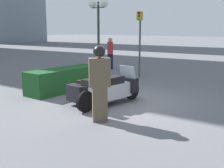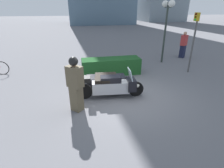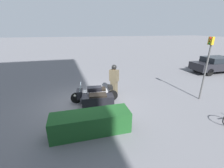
{
  "view_description": "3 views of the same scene",
  "coord_description": "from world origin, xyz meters",
  "px_view_note": "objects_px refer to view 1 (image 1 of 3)",
  "views": [
    {
      "loc": [
        -7.0,
        -5.17,
        2.27
      ],
      "look_at": [
        -0.89,
        -0.39,
        0.75
      ],
      "focal_mm": 45.0,
      "sensor_mm": 36.0,
      "label": 1
    },
    {
      "loc": [
        -1.74,
        -6.13,
        3.27
      ],
      "look_at": [
        -0.59,
        -0.64,
        0.82
      ],
      "focal_mm": 28.0,
      "sensor_mm": 36.0,
      "label": 2
    },
    {
      "loc": [
        0.51,
        7.56,
        3.86
      ],
      "look_at": [
        -1.45,
        0.24,
        1.07
      ],
      "focal_mm": 24.0,
      "sensor_mm": 36.0,
      "label": 3
    }
  ],
  "objects_px": {
    "hedge_bush_curbside": "(65,79)",
    "twin_lamp_post": "(98,15)",
    "police_motorcycle": "(103,89)",
    "officer_rider": "(100,82)",
    "pedestrian_bystander": "(110,53)",
    "traffic_light_near": "(140,34)"
  },
  "relations": [
    {
      "from": "traffic_light_near",
      "to": "twin_lamp_post",
      "type": "bearing_deg",
      "value": -78.11
    },
    {
      "from": "twin_lamp_post",
      "to": "traffic_light_near",
      "type": "relative_size",
      "value": 1.2
    },
    {
      "from": "pedestrian_bystander",
      "to": "police_motorcycle",
      "type": "bearing_deg",
      "value": 91.33
    },
    {
      "from": "twin_lamp_post",
      "to": "traffic_light_near",
      "type": "distance_m",
      "value": 2.33
    },
    {
      "from": "hedge_bush_curbside",
      "to": "twin_lamp_post",
      "type": "relative_size",
      "value": 0.83
    },
    {
      "from": "hedge_bush_curbside",
      "to": "traffic_light_near",
      "type": "bearing_deg",
      "value": -7.86
    },
    {
      "from": "officer_rider",
      "to": "police_motorcycle",
      "type": "bearing_deg",
      "value": 171.12
    },
    {
      "from": "twin_lamp_post",
      "to": "pedestrian_bystander",
      "type": "bearing_deg",
      "value": 22.29
    },
    {
      "from": "officer_rider",
      "to": "pedestrian_bystander",
      "type": "height_order",
      "value": "officer_rider"
    },
    {
      "from": "officer_rider",
      "to": "traffic_light_near",
      "type": "relative_size",
      "value": 0.62
    },
    {
      "from": "traffic_light_near",
      "to": "officer_rider",
      "type": "bearing_deg",
      "value": 21.9
    },
    {
      "from": "pedestrian_bystander",
      "to": "twin_lamp_post",
      "type": "bearing_deg",
      "value": 76.91
    },
    {
      "from": "police_motorcycle",
      "to": "pedestrian_bystander",
      "type": "bearing_deg",
      "value": 42.1
    },
    {
      "from": "officer_rider",
      "to": "pedestrian_bystander",
      "type": "xyz_separation_m",
      "value": [
        7.5,
        5.6,
        -0.1
      ]
    },
    {
      "from": "traffic_light_near",
      "to": "pedestrian_bystander",
      "type": "xyz_separation_m",
      "value": [
        1.42,
        2.88,
        -1.14
      ]
    },
    {
      "from": "hedge_bush_curbside",
      "to": "traffic_light_near",
      "type": "distance_m",
      "value": 4.55
    },
    {
      "from": "twin_lamp_post",
      "to": "officer_rider",
      "type": "bearing_deg",
      "value": -139.14
    },
    {
      "from": "officer_rider",
      "to": "twin_lamp_post",
      "type": "relative_size",
      "value": 0.51
    },
    {
      "from": "police_motorcycle",
      "to": "officer_rider",
      "type": "xyz_separation_m",
      "value": [
        -1.38,
        -1.04,
        0.55
      ]
    },
    {
      "from": "police_motorcycle",
      "to": "pedestrian_bystander",
      "type": "xyz_separation_m",
      "value": [
        6.12,
        4.56,
        0.45
      ]
    },
    {
      "from": "traffic_light_near",
      "to": "pedestrian_bystander",
      "type": "height_order",
      "value": "traffic_light_near"
    },
    {
      "from": "officer_rider",
      "to": "pedestrian_bystander",
      "type": "distance_m",
      "value": 9.36
    }
  ]
}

